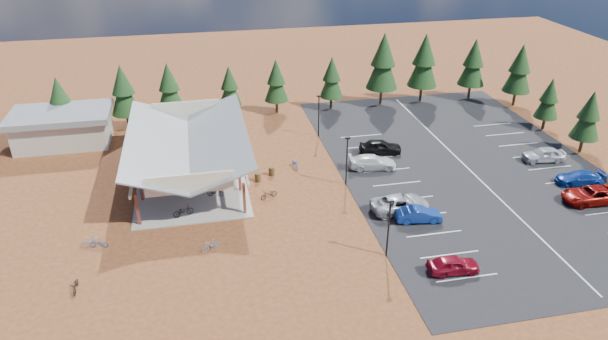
# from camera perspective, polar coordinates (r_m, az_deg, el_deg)

# --- Properties ---
(ground) EXTENTS (140.00, 140.00, 0.00)m
(ground) POSITION_cam_1_polar(r_m,az_deg,el_deg) (51.26, -0.37, -3.12)
(ground) COLOR #592B17
(ground) RESTS_ON ground
(asphalt_lot) EXTENTS (27.00, 44.00, 0.04)m
(asphalt_lot) POSITION_cam_1_polar(r_m,az_deg,el_deg) (59.64, 16.73, 0.31)
(asphalt_lot) COLOR black
(asphalt_lot) RESTS_ON ground
(concrete_pad) EXTENTS (10.60, 18.60, 0.10)m
(concrete_pad) POSITION_cam_1_polar(r_m,az_deg,el_deg) (56.63, -11.77, -0.53)
(concrete_pad) COLOR gray
(concrete_pad) RESTS_ON ground
(bike_pavilion) EXTENTS (11.65, 19.40, 4.97)m
(bike_pavilion) POSITION_cam_1_polar(r_m,az_deg,el_deg) (55.00, -12.14, 2.95)
(bike_pavilion) COLOR #5A2419
(bike_pavilion) RESTS_ON concrete_pad
(outbuilding) EXTENTS (11.00, 7.00, 3.90)m
(outbuilding) POSITION_cam_1_polar(r_m,az_deg,el_deg) (67.60, -24.07, 4.15)
(outbuilding) COLOR #ADA593
(outbuilding) RESTS_ON ground
(lamp_post_0) EXTENTS (0.50, 0.25, 5.14)m
(lamp_post_0) POSITION_cam_1_polar(r_m,az_deg,el_deg) (42.75, 8.92, -5.63)
(lamp_post_0) COLOR black
(lamp_post_0) RESTS_ON ground
(lamp_post_1) EXTENTS (0.50, 0.25, 5.14)m
(lamp_post_1) POSITION_cam_1_polar(r_m,az_deg,el_deg) (52.63, 4.53, 1.33)
(lamp_post_1) COLOR black
(lamp_post_1) RESTS_ON ground
(lamp_post_2) EXTENTS (0.50, 0.25, 5.14)m
(lamp_post_2) POSITION_cam_1_polar(r_m,az_deg,el_deg) (63.25, 1.56, 6.03)
(lamp_post_2) COLOR black
(lamp_post_2) RESTS_ON ground
(trash_bin_0) EXTENTS (0.60, 0.60, 0.90)m
(trash_bin_0) POSITION_cam_1_polar(r_m,az_deg,el_deg) (54.42, -4.89, -0.74)
(trash_bin_0) COLOR #443218
(trash_bin_0) RESTS_ON ground
(trash_bin_1) EXTENTS (0.60, 0.60, 0.90)m
(trash_bin_1) POSITION_cam_1_polar(r_m,az_deg,el_deg) (55.47, -3.43, -0.11)
(trash_bin_1) COLOR #443218
(trash_bin_1) RESTS_ON ground
(pine_0) EXTENTS (3.00, 3.00, 6.99)m
(pine_0) POSITION_cam_1_polar(r_m,az_deg,el_deg) (69.90, -24.32, 6.81)
(pine_0) COLOR #382314
(pine_0) RESTS_ON ground
(pine_1) EXTENTS (3.44, 3.44, 8.02)m
(pine_1) POSITION_cam_1_polar(r_m,az_deg,el_deg) (68.33, -18.50, 7.97)
(pine_1) COLOR #382314
(pine_1) RESTS_ON ground
(pine_2) EXTENTS (3.29, 3.29, 7.67)m
(pine_2) POSITION_cam_1_polar(r_m,az_deg,el_deg) (68.73, -14.02, 8.50)
(pine_2) COLOR #382314
(pine_2) RESTS_ON ground
(pine_3) EXTENTS (2.87, 2.87, 6.68)m
(pine_3) POSITION_cam_1_polar(r_m,az_deg,el_deg) (69.53, -7.85, 8.76)
(pine_3) COLOR #382314
(pine_3) RESTS_ON ground
(pine_4) EXTENTS (3.07, 3.07, 7.16)m
(pine_4) POSITION_cam_1_polar(r_m,az_deg,el_deg) (70.08, -2.95, 9.38)
(pine_4) COLOR #382314
(pine_4) RESTS_ON ground
(pine_5) EXTENTS (3.05, 3.05, 7.11)m
(pine_5) POSITION_cam_1_polar(r_m,az_deg,el_deg) (71.44, 2.93, 9.71)
(pine_5) COLOR #382314
(pine_5) RESTS_ON ground
(pine_6) EXTENTS (4.21, 4.21, 9.81)m
(pine_6) POSITION_cam_1_polar(r_m,az_deg,el_deg) (73.19, 8.33, 11.25)
(pine_6) COLOR #382314
(pine_6) RESTS_ON ground
(pine_7) EXTENTS (4.03, 4.03, 9.40)m
(pine_7) POSITION_cam_1_polar(r_m,az_deg,el_deg) (75.44, 12.53, 11.18)
(pine_7) COLOR #382314
(pine_7) RESTS_ON ground
(pine_8) EXTENTS (3.61, 3.61, 8.42)m
(pine_8) POSITION_cam_1_polar(r_m,az_deg,el_deg) (78.45, 17.40, 10.75)
(pine_8) COLOR #382314
(pine_8) RESTS_ON ground
(pine_11) EXTENTS (3.07, 3.07, 7.16)m
(pine_11) POSITION_cam_1_polar(r_m,az_deg,el_deg) (66.37, 27.80, 5.13)
(pine_11) COLOR #382314
(pine_11) RESTS_ON ground
(pine_12) EXTENTS (2.78, 2.78, 6.48)m
(pine_12) POSITION_cam_1_polar(r_m,az_deg,el_deg) (71.19, 24.39, 6.87)
(pine_12) COLOR #382314
(pine_12) RESTS_ON ground
(pine_13) EXTENTS (3.63, 3.63, 8.45)m
(pine_13) POSITION_cam_1_polar(r_m,az_deg,el_deg) (77.67, 21.76, 9.90)
(pine_13) COLOR #382314
(pine_13) RESTS_ON ground
(bike_0) EXTENTS (1.97, 1.19, 0.98)m
(bike_0) POSITION_cam_1_polar(r_m,az_deg,el_deg) (49.59, -12.60, -4.21)
(bike_0) COLOR black
(bike_0) RESTS_ON concrete_pad
(bike_1) EXTENTS (1.54, 0.65, 0.90)m
(bike_1) POSITION_cam_1_polar(r_m,az_deg,el_deg) (54.18, -13.86, -1.53)
(bike_1) COLOR #95979D
(bike_1) RESTS_ON concrete_pad
(bike_2) EXTENTS (1.78, 0.89, 0.89)m
(bike_2) POSITION_cam_1_polar(r_m,az_deg,el_deg) (57.26, -14.17, 0.08)
(bike_2) COLOR navy
(bike_2) RESTS_ON concrete_pad
(bike_3) EXTENTS (1.89, 1.08, 1.10)m
(bike_3) POSITION_cam_1_polar(r_m,az_deg,el_deg) (63.42, -15.11, 2.82)
(bike_3) COLOR maroon
(bike_3) RESTS_ON concrete_pad
(bike_4) EXTENTS (1.66, 0.93, 0.83)m
(bike_4) POSITION_cam_1_polar(r_m,az_deg,el_deg) (52.08, -9.32, -2.33)
(bike_4) COLOR black
(bike_4) RESTS_ON concrete_pad
(bike_5) EXTENTS (1.77, 0.95, 1.02)m
(bike_5) POSITION_cam_1_polar(r_m,az_deg,el_deg) (54.11, -10.47, -1.11)
(bike_5) COLOR gray
(bike_5) RESTS_ON concrete_pad
(bike_6) EXTENTS (1.82, 0.86, 0.92)m
(bike_6) POSITION_cam_1_polar(r_m,az_deg,el_deg) (59.29, -9.53, 1.57)
(bike_6) COLOR navy
(bike_6) RESTS_ON concrete_pad
(bike_7) EXTENTS (1.86, 0.63, 1.10)m
(bike_7) POSITION_cam_1_polar(r_m,az_deg,el_deg) (63.04, -9.16, 3.31)
(bike_7) COLOR maroon
(bike_7) RESTS_ON concrete_pad
(bike_8) EXTENTS (0.63, 1.71, 0.89)m
(bike_8) POSITION_cam_1_polar(r_m,az_deg,el_deg) (43.57, -22.91, -11.15)
(bike_8) COLOR black
(bike_8) RESTS_ON ground
(bike_9) EXTENTS (1.50, 1.06, 0.89)m
(bike_9) POSITION_cam_1_polar(r_m,az_deg,el_deg) (48.12, -21.56, -6.93)
(bike_9) COLOR gray
(bike_9) RESTS_ON ground
(bike_10) EXTENTS (1.60, 0.83, 0.80)m
(bike_10) POSITION_cam_1_polar(r_m,az_deg,el_deg) (47.58, -20.81, -7.26)
(bike_10) COLOR navy
(bike_10) RESTS_ON ground
(bike_13) EXTENTS (1.61, 1.11, 0.95)m
(bike_13) POSITION_cam_1_polar(r_m,az_deg,el_deg) (44.88, -9.78, -7.80)
(bike_13) COLOR gray
(bike_13) RESTS_ON ground
(bike_14) EXTENTS (0.83, 1.85, 0.94)m
(bike_14) POSITION_cam_1_polar(r_m,az_deg,el_deg) (56.86, -0.94, 0.69)
(bike_14) COLOR #1C3E9A
(bike_14) RESTS_ON ground
(bike_16) EXTENTS (1.85, 1.29, 0.92)m
(bike_16) POSITION_cam_1_polar(r_m,az_deg,el_deg) (51.32, -3.72, -2.55)
(bike_16) COLOR black
(bike_16) RESTS_ON ground
(car_0) EXTENTS (4.10, 1.91, 1.36)m
(car_0) POSITION_cam_1_polar(r_m,az_deg,el_deg) (43.28, 15.44, -9.58)
(car_0) COLOR maroon
(car_0) RESTS_ON asphalt_lot
(car_1) EXTENTS (4.21, 1.98, 1.33)m
(car_1) POSITION_cam_1_polar(r_m,az_deg,el_deg) (48.71, 11.99, -4.61)
(car_1) COLOR navy
(car_1) RESTS_ON asphalt_lot
(car_2) EXTENTS (5.55, 2.86, 1.50)m
(car_2) POSITION_cam_1_polar(r_m,az_deg,el_deg) (49.87, 10.05, -3.48)
(car_2) COLOR #A5A9AE
(car_2) RESTS_ON asphalt_lot
(car_3) EXTENTS (5.20, 2.72, 1.44)m
(car_3) POSITION_cam_1_polar(r_m,az_deg,el_deg) (56.97, 7.21, 0.84)
(car_3) COLOR white
(car_3) RESTS_ON asphalt_lot
(car_4) EXTENTS (4.88, 2.62, 1.58)m
(car_4) POSITION_cam_1_polar(r_m,az_deg,el_deg) (60.35, 8.04, 2.45)
(car_4) COLOR black
(car_4) RESTS_ON asphalt_lot
(car_6) EXTENTS (5.58, 2.86, 1.51)m
(car_6) POSITION_cam_1_polar(r_m,az_deg,el_deg) (57.10, 28.02, -2.33)
(car_6) COLOR maroon
(car_6) RESTS_ON asphalt_lot
(car_7) EXTENTS (4.81, 2.62, 1.32)m
(car_7) POSITION_cam_1_polar(r_m,az_deg,el_deg) (60.11, 27.00, -0.73)
(car_7) COLOR #0E3394
(car_7) RESTS_ON asphalt_lot
(car_8) EXTENTS (4.66, 2.32, 1.53)m
(car_8) POSITION_cam_1_polar(r_m,az_deg,el_deg) (63.47, 23.92, 1.50)
(car_8) COLOR #B4B8BD
(car_8) RESTS_ON asphalt_lot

